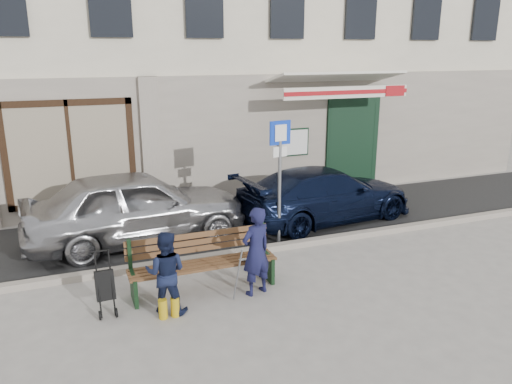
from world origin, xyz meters
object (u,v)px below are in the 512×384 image
parking_sign (280,164)px  stroller (105,287)px  car_navy (325,194)px  man (256,251)px  woman (166,273)px  bench (200,264)px  car_silver (137,206)px

parking_sign → stroller: bearing=-164.8°
stroller → car_navy: bearing=25.0°
man → woman: (-1.45, -0.07, -0.09)m
bench → woman: woman is taller
parking_sign → woman: (-2.67, -1.92, -1.02)m
man → woman: man is taller
car_silver → parking_sign: size_ratio=1.77×
car_silver → bench: car_silver is taller
car_navy → stroller: (-5.08, -2.56, -0.20)m
bench → stroller: bench is taller
car_navy → man: size_ratio=2.93×
car_silver → parking_sign: bearing=-118.2°
parking_sign → bench: size_ratio=1.04×
stroller → woman: bearing=-21.1°
car_navy → woman: 5.10m
parking_sign → car_navy: bearing=21.3°
woman → car_silver: bearing=-66.5°
car_silver → woman: 3.06m
woman → stroller: (-0.85, 0.30, -0.21)m
car_silver → bench: (0.63, -2.56, -0.29)m
car_navy → stroller: 5.69m
car_navy → woman: woman is taller
parking_sign → bench: bearing=-154.2°
car_navy → parking_sign: parking_sign is taller
bench → man: man is taller
man → car_navy: bearing=-152.7°
parking_sign → man: bearing=-132.9°
stroller → bench: bearing=5.7°
car_navy → parking_sign: (-1.56, -0.93, 1.04)m
man → stroller: man is taller
car_silver → man: size_ratio=3.03×
woman → stroller: size_ratio=1.34×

